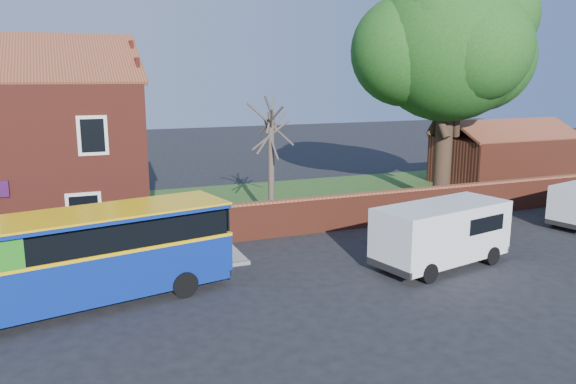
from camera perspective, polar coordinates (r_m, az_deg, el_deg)
name	(u,v)px	position (r m, az deg, el deg)	size (l,w,h in m)	color
ground	(227,314)	(16.77, -6.18, -12.25)	(120.00, 120.00, 0.00)	black
grass_strip	(380,194)	(33.31, 9.37, -0.20)	(26.00, 12.00, 0.04)	#426B28
boundary_wall	(446,202)	(28.32, 15.72, -0.94)	(22.00, 0.38, 1.60)	maroon
outbuilding	(503,159)	(38.45, 21.01, 3.16)	(8.20, 5.06, 4.17)	maroon
bus	(64,257)	(17.71, -21.84, -6.14)	(9.61, 4.25, 2.84)	navy
van_near	(442,232)	(21.03, 15.34, -3.91)	(5.54, 3.13, 2.29)	white
large_tree	(448,48)	(31.28, 15.91, 13.91)	(10.32, 8.16, 12.59)	black
bare_tree	(271,162)	(25.90, -1.72, 3.05)	(2.12, 2.53, 5.66)	#4C4238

